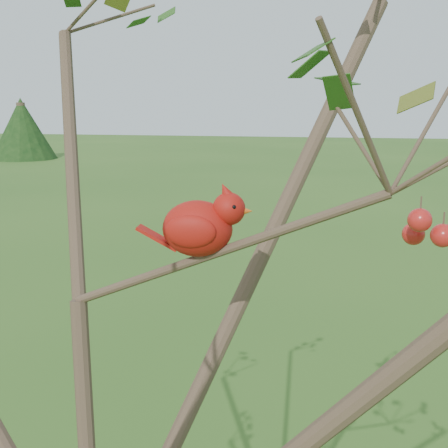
% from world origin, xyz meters
% --- Properties ---
extents(crabapple_tree, '(2.35, 2.05, 2.95)m').
position_xyz_m(crabapple_tree, '(0.03, -0.02, 2.12)').
color(crabapple_tree, '#453125').
rests_on(crabapple_tree, ground).
extents(cardinal, '(0.22, 0.12, 0.15)m').
position_xyz_m(cardinal, '(0.22, 0.08, 2.12)').
color(cardinal, red).
rests_on(cardinal, ground).
extents(distant_trees, '(42.42, 12.35, 3.36)m').
position_xyz_m(distant_trees, '(-0.00, 22.36, 1.47)').
color(distant_trees, '#453125').
rests_on(distant_trees, ground).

